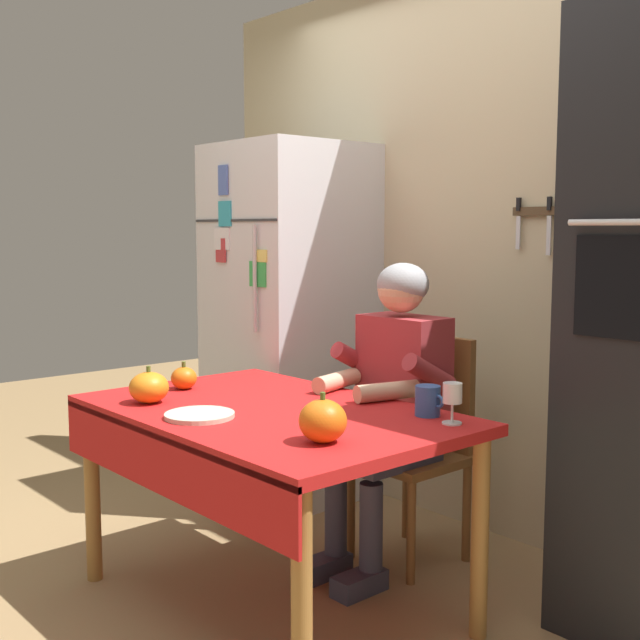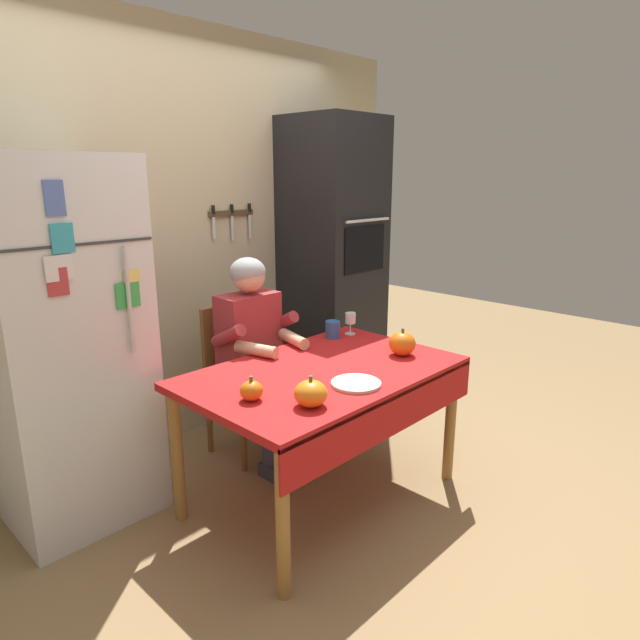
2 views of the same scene
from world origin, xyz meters
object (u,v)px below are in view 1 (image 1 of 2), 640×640
coffee_mug (428,401)px  wine_glass (452,396)px  chair_behind_person (422,437)px  pumpkin_medium (149,387)px  pumpkin_large (323,421)px  serving_tray (200,415)px  dining_table (265,432)px  pumpkin_small (184,378)px  refrigerator (290,322)px  seated_person (392,390)px

coffee_mug → wine_glass: 0.14m
chair_behind_person → pumpkin_medium: bearing=-111.4°
pumpkin_large → serving_tray: size_ratio=0.64×
wine_glass → dining_table: bearing=-149.9°
pumpkin_small → serving_tray: 0.51m
coffee_mug → pumpkin_small: size_ratio=1.03×
chair_behind_person → pumpkin_small: (-0.55, -0.82, 0.27)m
dining_table → coffee_mug: (0.45, 0.36, 0.14)m
chair_behind_person → coffee_mug: bearing=-46.9°
pumpkin_small → coffee_mug: bearing=22.2°
refrigerator → dining_table: bearing=-42.9°
seated_person → pumpkin_large: size_ratio=8.11×
coffee_mug → serving_tray: (-0.50, -0.61, -0.04)m
pumpkin_medium → serving_tray: (0.32, 0.01, -0.05)m
refrigerator → pumpkin_large: 1.75m
pumpkin_large → pumpkin_medium: 0.84m
pumpkin_large → serving_tray: bearing=-168.4°
seated_person → serving_tray: (-0.09, -0.85, 0.01)m
coffee_mug → pumpkin_medium: (-0.81, -0.62, 0.01)m
dining_table → serving_tray: 0.26m
chair_behind_person → seated_person: size_ratio=0.75×
pumpkin_medium → pumpkin_small: (-0.14, 0.23, -0.01)m
pumpkin_large → chair_behind_person: bearing=114.5°
seated_person → pumpkin_small: seated_person is taller
dining_table → seated_person: (0.04, 0.60, 0.08)m
coffee_mug → wine_glass: wine_glass is taller
coffee_mug → dining_table: bearing=-140.9°
chair_behind_person → wine_glass: size_ratio=6.76×
seated_person → pumpkin_large: seated_person is taller
pumpkin_large → pumpkin_small: pumpkin_large is taller
dining_table → wine_glass: wine_glass is taller
seated_person → wine_glass: 0.61m
refrigerator → wine_glass: refrigerator is taller
wine_glass → pumpkin_medium: (-0.94, -0.59, -0.04)m
seated_person → pumpkin_small: size_ratio=11.12×
chair_behind_person → serving_tray: bearing=-95.1°
dining_table → serving_tray: bearing=-101.5°
refrigerator → serving_tray: (0.90, -1.13, -0.15)m
refrigerator → seated_person: 1.04m
serving_tray → pumpkin_medium: bearing=-177.5°
coffee_mug → wine_glass: size_ratio=0.83×
chair_behind_person → seated_person: seated_person is taller
chair_behind_person → coffee_mug: size_ratio=8.09×
chair_behind_person → pumpkin_medium: size_ratio=6.37×
refrigerator → pumpkin_medium: 1.28m
refrigerator → seated_person: refrigerator is taller
wine_glass → coffee_mug: bearing=167.5°
seated_person → pumpkin_large: (0.42, -0.74, 0.07)m
refrigerator → chair_behind_person: (0.99, -0.09, -0.39)m
seated_person → serving_tray: bearing=-96.2°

